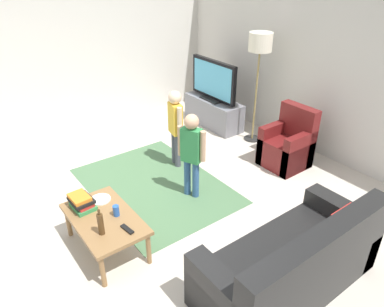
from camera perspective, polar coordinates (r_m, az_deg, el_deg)
name	(u,v)px	position (r m, az deg, el deg)	size (l,w,h in m)	color
ground	(153,214)	(4.54, -6.15, -9.40)	(7.80, 7.80, 0.00)	beige
wall_back	(321,66)	(5.86, 19.66, 12.87)	(6.00, 0.12, 2.70)	silver
wall_left	(53,56)	(6.54, -21.06, 14.15)	(0.12, 6.00, 2.70)	silver
area_rug	(155,185)	(5.05, -5.86, -4.99)	(2.20, 1.60, 0.01)	#4C724C
tv_stand	(213,112)	(6.73, 3.37, 6.45)	(1.20, 0.44, 0.50)	slate
tv	(213,81)	(6.52, 3.38, 11.33)	(1.10, 0.28, 0.71)	black
couch	(295,267)	(3.60, 15.90, -16.77)	(0.80, 1.80, 0.86)	black
armchair	(288,146)	(5.57, 14.88, 1.08)	(0.60, 0.60, 0.90)	maroon
floor_lamp	(260,48)	(5.84, 10.63, 15.94)	(0.36, 0.36, 1.78)	#262626
child_near_tv	(175,122)	(5.21, -2.62, 4.98)	(0.38, 0.19, 1.16)	#4C4C59
child_center	(191,149)	(4.48, -0.08, 0.75)	(0.36, 0.22, 1.15)	#33598C
coffee_table	(104,221)	(3.93, -13.58, -10.26)	(1.00, 0.60, 0.42)	olive
book_stack	(82,202)	(4.05, -16.92, -7.32)	(0.28, 0.23, 0.16)	#388C4C
bottle	(101,224)	(3.63, -14.15, -10.65)	(0.06, 0.06, 0.29)	#4C3319
tv_remote	(127,229)	(3.69, -10.14, -11.62)	(0.17, 0.05, 0.02)	black
soda_can	(116,211)	(3.86, -11.82, -8.78)	(0.07, 0.07, 0.12)	#2659B2
plate	(101,199)	(4.15, -14.15, -7.00)	(0.22, 0.22, 0.02)	white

